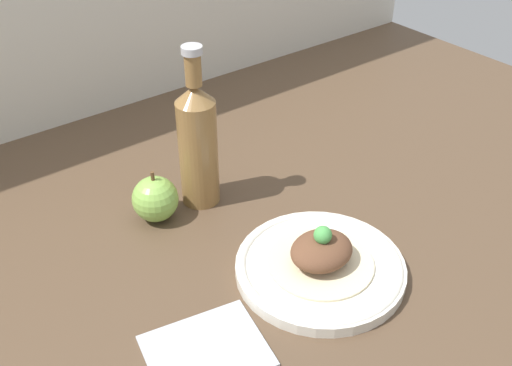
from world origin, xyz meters
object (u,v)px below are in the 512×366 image
object	(u,v)px
plate	(320,267)
plated_food	(322,252)
cider_bottle	(198,142)
apple	(155,199)

from	to	relation	value
plate	plated_food	xyz separation A→B (cm)	(0.00, -0.00, 2.83)
plated_food	cider_bottle	xyz separation A→B (cm)	(-3.95, 26.51, 7.67)
cider_bottle	apple	xyz separation A→B (cm)	(-8.77, 0.10, -7.80)
cider_bottle	plate	bearing A→B (deg)	-81.52
plate	cider_bottle	distance (cm)	28.79
cider_bottle	apple	size ratio (longest dim) A/B	3.08
plate	apple	distance (cm)	29.63
apple	cider_bottle	bearing A→B (deg)	-0.67
cider_bottle	apple	distance (cm)	11.74
plate	apple	bearing A→B (deg)	115.56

